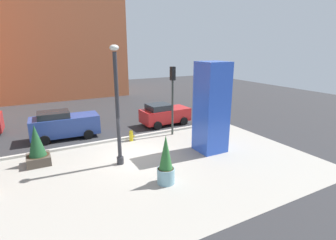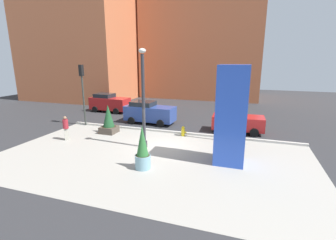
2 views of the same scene
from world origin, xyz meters
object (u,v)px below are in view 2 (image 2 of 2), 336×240
at_px(art_pillar_blue, 232,116).
at_px(potted_plant_by_pillar, 143,150).
at_px(traffic_light_corner, 83,85).
at_px(car_curb_west, 149,112).
at_px(car_passing_lane, 237,121).
at_px(lamp_post, 143,101).
at_px(traffic_light_far_side, 227,95).
at_px(potted_plant_near_left, 109,121).
at_px(fire_hydrant, 183,131).
at_px(pedestrian_crossing, 66,127).
at_px(car_curb_east, 109,103).

xyz_separation_m(art_pillar_blue, potted_plant_by_pillar, (-4.14, -2.21, -1.61)).
relative_size(traffic_light_corner, car_curb_west, 1.14).
height_order(potted_plant_by_pillar, traffic_light_corner, traffic_light_corner).
xyz_separation_m(car_passing_lane, car_curb_west, (-7.41, 0.37, 0.11)).
height_order(lamp_post, traffic_light_far_side, lamp_post).
xyz_separation_m(traffic_light_far_side, car_passing_lane, (0.63, 2.44, -2.33)).
distance_m(potted_plant_near_left, traffic_light_corner, 4.17).
relative_size(art_pillar_blue, car_curb_west, 1.18).
distance_m(lamp_post, fire_hydrant, 4.35).
relative_size(potted_plant_near_left, traffic_light_far_side, 0.46).
bearing_deg(traffic_light_corner, pedestrian_crossing, -71.89).
distance_m(potted_plant_near_left, car_curb_east, 7.97).
xyz_separation_m(potted_plant_by_pillar, car_curb_east, (-9.12, 11.73, -0.04)).
relative_size(potted_plant_near_left, potted_plant_by_pillar, 0.95).
bearing_deg(car_curb_west, pedestrian_crossing, -121.12).
relative_size(lamp_post, traffic_light_far_side, 1.29).
bearing_deg(potted_plant_by_pillar, potted_plant_near_left, 135.54).
height_order(lamp_post, art_pillar_blue, lamp_post).
bearing_deg(car_curb_east, lamp_post, -48.04).
bearing_deg(traffic_light_far_side, fire_hydrant, 177.10).
height_order(car_curb_east, pedestrian_crossing, car_curb_east).
distance_m(fire_hydrant, car_passing_lane, 4.32).
bearing_deg(car_curb_east, traffic_light_far_side, -25.13).
distance_m(car_curb_west, pedestrian_crossing, 7.10).
distance_m(traffic_light_far_side, car_curb_east, 14.18).
relative_size(car_passing_lane, car_curb_east, 0.91).
distance_m(art_pillar_blue, fire_hydrant, 5.63).
height_order(potted_plant_by_pillar, pedestrian_crossing, potted_plant_by_pillar).
xyz_separation_m(traffic_light_corner, pedestrian_crossing, (1.23, -3.75, -2.43)).
relative_size(traffic_light_corner, pedestrian_crossing, 2.96).
relative_size(car_passing_lane, car_curb_west, 0.88).
height_order(potted_plant_near_left, potted_plant_by_pillar, potted_plant_by_pillar).
bearing_deg(car_curb_west, car_curb_east, 151.93).
height_order(potted_plant_near_left, car_curb_west, potted_plant_near_left).
relative_size(art_pillar_blue, pedestrian_crossing, 3.07).
distance_m(car_curb_east, pedestrian_crossing, 9.50).
height_order(lamp_post, car_curb_east, lamp_post).
bearing_deg(car_curb_east, pedestrian_crossing, -76.41).
xyz_separation_m(lamp_post, art_pillar_blue, (5.33, -0.70, -0.36)).
relative_size(lamp_post, art_pillar_blue, 1.17).
bearing_deg(car_passing_lane, traffic_light_corner, -170.94).
xyz_separation_m(art_pillar_blue, car_curb_east, (-13.26, 9.52, -1.65)).
distance_m(car_passing_lane, car_curb_west, 7.42).
relative_size(traffic_light_far_side, traffic_light_corner, 0.94).
distance_m(art_pillar_blue, potted_plant_by_pillar, 4.96).
height_order(potted_plant_by_pillar, car_curb_east, potted_plant_by_pillar).
relative_size(art_pillar_blue, potted_plant_by_pillar, 2.27).
xyz_separation_m(potted_plant_by_pillar, car_curb_west, (-3.22, 8.59, -0.04)).
distance_m(art_pillar_blue, car_passing_lane, 6.26).
relative_size(potted_plant_near_left, fire_hydrant, 2.91).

